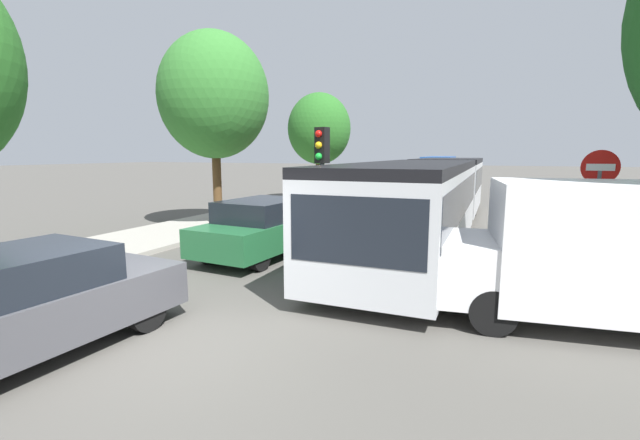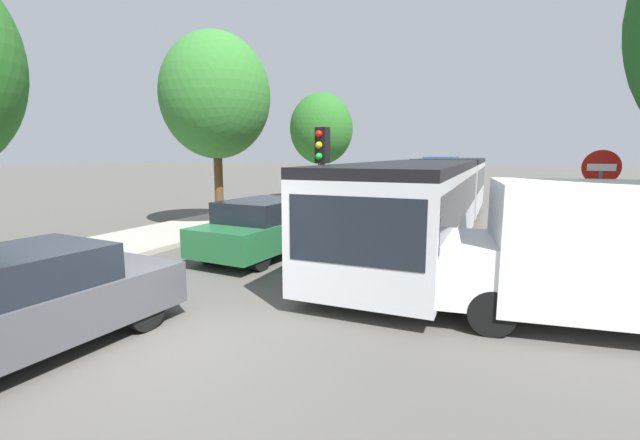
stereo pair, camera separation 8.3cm
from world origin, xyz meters
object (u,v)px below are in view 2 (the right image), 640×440
object	(u,v)px
no_entry_sign	(598,197)
queued_car_tan	(379,192)
articulated_bus	(433,192)
tree_left_far	(321,129)
traffic_light	(322,163)
queued_car_red	(338,204)
queued_car_graphite	(19,304)
white_van	(617,251)
queued_car_black	(405,184)
city_bus_rear	(443,167)
queued_car_green	(265,227)
tree_left_mid	(216,96)

from	to	relation	value
no_entry_sign	queued_car_tan	bearing A→B (deg)	-145.00
articulated_bus	tree_left_far	world-z (taller)	tree_left_far
traffic_light	queued_car_red	bearing A→B (deg)	-149.73
queued_car_graphite	white_van	xyz separation A→B (m)	(7.55, 4.40, 0.50)
queued_car_black	no_entry_sign	bearing A→B (deg)	-151.74
city_bus_rear	no_entry_sign	xyz separation A→B (m)	(7.64, -32.56, 0.47)
queued_car_black	traffic_light	bearing A→B (deg)	-170.36
city_bus_rear	tree_left_far	xyz separation A→B (m)	(-4.04, -19.99, 2.70)
queued_car_green	queued_car_tan	size ratio (longest dim) A/B	0.99
traffic_light	tree_left_mid	bearing A→B (deg)	-105.19
city_bus_rear	queued_car_black	xyz separation A→B (m)	(-0.20, -15.23, -0.65)
queued_car_graphite	queued_car_tan	bearing A→B (deg)	4.43
queued_car_graphite	white_van	world-z (taller)	white_van
queued_car_red	white_van	world-z (taller)	white_van
queued_car_green	white_van	xyz separation A→B (m)	(7.57, -2.02, 0.47)
articulated_bus	queued_car_tan	size ratio (longest dim) A/B	3.74
articulated_bus	tree_left_mid	distance (m)	8.42
queued_car_graphite	queued_car_red	xyz separation A→B (m)	(-0.12, 12.07, 0.02)
queued_car_graphite	queued_car_red	distance (m)	12.07
queued_car_black	no_entry_sign	world-z (taller)	no_entry_sign
white_van	tree_left_far	xyz separation A→B (m)	(-11.60, 15.01, 2.87)
queued_car_green	tree_left_mid	world-z (taller)	tree_left_mid
articulated_bus	queued_car_red	xyz separation A→B (m)	(-3.77, 0.84, -0.68)
queued_car_red	no_entry_sign	distance (m)	9.41
queued_car_green	queued_car_tan	xyz separation A→B (m)	(-0.15, 11.57, 0.01)
queued_car_tan	tree_left_far	world-z (taller)	tree_left_far
queued_car_green	queued_car_red	size ratio (longest dim) A/B	1.00
white_van	articulated_bus	bearing A→B (deg)	-68.04
tree_left_far	queued_car_black	bearing A→B (deg)	51.13
city_bus_rear	tree_left_far	world-z (taller)	tree_left_far
queued_car_black	no_entry_sign	size ratio (longest dim) A/B	1.56
queued_car_tan	traffic_light	xyz separation A→B (m)	(1.72, -11.32, 1.72)
queued_car_graphite	no_entry_sign	world-z (taller)	no_entry_sign
queued_car_graphite	no_entry_sign	bearing A→B (deg)	-44.20
queued_car_green	tree_left_mid	bearing A→B (deg)	54.68
queued_car_green	traffic_light	distance (m)	2.35
articulated_bus	queued_car_green	size ratio (longest dim) A/B	3.78
city_bus_rear	queued_car_tan	xyz separation A→B (m)	(-0.16, -21.42, -0.63)
queued_car_black	traffic_light	xyz separation A→B (m)	(1.76, -17.51, 1.74)
city_bus_rear	articulated_bus	bearing A→B (deg)	-176.27
queued_car_tan	white_van	bearing A→B (deg)	-146.50
queued_car_green	queued_car_red	world-z (taller)	queued_car_green
no_entry_sign	tree_left_mid	xyz separation A→B (m)	(-11.55, 2.76, 2.90)
traffic_light	no_entry_sign	world-z (taller)	traffic_light
queued_car_black	tree_left_far	xyz separation A→B (m)	(-3.84, -4.76, 3.36)
queued_car_graphite	no_entry_sign	size ratio (longest dim) A/B	1.54
queued_car_graphite	queued_car_black	bearing A→B (deg)	4.40
queued_car_graphite	tree_left_far	bearing A→B (deg)	15.68
articulated_bus	no_entry_sign	world-z (taller)	no_entry_sign
queued_car_red	tree_left_far	xyz separation A→B (m)	(-3.93, 7.35, 3.34)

